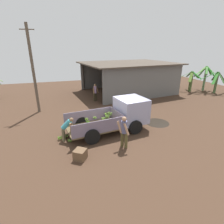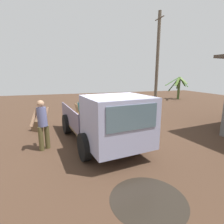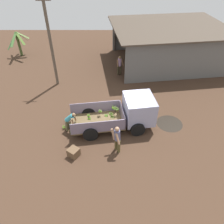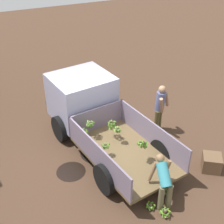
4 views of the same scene
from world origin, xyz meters
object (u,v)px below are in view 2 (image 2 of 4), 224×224
at_px(wooden_crate_0, 40,125).
at_px(banana_bunch_on_ground_1, 83,120).
at_px(utility_pole, 157,63).
at_px(banana_bunch_on_ground_0, 88,121).
at_px(cargo_truck, 111,122).
at_px(person_worker_loading, 81,110).
at_px(banana_bunch_on_ground_2, 76,123).
at_px(person_foreground_visitor, 42,123).

bearing_deg(wooden_crate_0, banana_bunch_on_ground_1, 111.86).
xyz_separation_m(utility_pole, banana_bunch_on_ground_0, (1.79, -5.06, -3.18)).
height_order(cargo_truck, wooden_crate_0, cargo_truck).
relative_size(utility_pole, banana_bunch_on_ground_1, 23.96).
height_order(person_worker_loading, banana_bunch_on_ground_2, person_worker_loading).
height_order(person_foreground_visitor, person_worker_loading, person_foreground_visitor).
distance_m(cargo_truck, utility_pole, 7.65).
bearing_deg(banana_bunch_on_ground_0, person_foreground_visitor, -35.30).
height_order(utility_pole, banana_bunch_on_ground_2, utility_pole).
bearing_deg(banana_bunch_on_ground_2, utility_pole, 109.04).
relative_size(utility_pole, banana_bunch_on_ground_2, 24.81).
height_order(utility_pole, banana_bunch_on_ground_1, utility_pole).
distance_m(utility_pole, banana_bunch_on_ground_0, 6.24).
bearing_deg(wooden_crate_0, cargo_truck, 38.48).
bearing_deg(utility_pole, person_foreground_visitor, -56.93).
relative_size(cargo_truck, utility_pole, 0.79).
height_order(person_foreground_visitor, banana_bunch_on_ground_1, person_foreground_visitor).
xyz_separation_m(person_foreground_visitor, wooden_crate_0, (-2.28, -0.34, -0.71)).
relative_size(cargo_truck, banana_bunch_on_ground_1, 18.88).
distance_m(person_foreground_visitor, wooden_crate_0, 2.42).
bearing_deg(person_worker_loading, cargo_truck, 18.38).
bearing_deg(person_foreground_visitor, banana_bunch_on_ground_1, -66.33).
distance_m(utility_pole, banana_bunch_on_ground_2, 6.80).
relative_size(cargo_truck, person_foreground_visitor, 2.98).
bearing_deg(banana_bunch_on_ground_1, wooden_crate_0, -68.14).
bearing_deg(banana_bunch_on_ground_0, banana_bunch_on_ground_1, -149.29).
relative_size(banana_bunch_on_ground_1, wooden_crate_0, 0.52).
relative_size(cargo_truck, person_worker_loading, 3.82).
height_order(banana_bunch_on_ground_1, wooden_crate_0, wooden_crate_0).
xyz_separation_m(utility_pole, wooden_crate_0, (2.30, -7.38, -3.05)).
bearing_deg(person_foreground_visitor, utility_pole, -93.75).
height_order(cargo_truck, banana_bunch_on_ground_1, cargo_truck).
bearing_deg(person_foreground_visitor, banana_bunch_on_ground_0, -72.12).
bearing_deg(person_worker_loading, utility_pole, 118.91).
xyz_separation_m(person_foreground_visitor, banana_bunch_on_ground_0, (-2.79, 1.98, -0.85)).
bearing_deg(wooden_crate_0, banana_bunch_on_ground_2, 101.27).
relative_size(cargo_truck, banana_bunch_on_ground_2, 19.55).
bearing_deg(banana_bunch_on_ground_1, cargo_truck, 5.50).
bearing_deg(wooden_crate_0, utility_pole, 107.31).
relative_size(person_worker_loading, wooden_crate_0, 2.57).
xyz_separation_m(utility_pole, person_foreground_visitor, (4.58, -7.04, -2.34)).
bearing_deg(banana_bunch_on_ground_2, banana_bunch_on_ground_1, 140.45).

